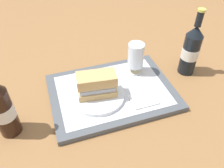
# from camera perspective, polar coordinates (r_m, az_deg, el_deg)

# --- Properties ---
(ground_plane) EXTENTS (3.00, 3.00, 0.00)m
(ground_plane) POSITION_cam_1_polar(r_m,az_deg,el_deg) (0.84, 0.00, -2.52)
(ground_plane) COLOR olive
(tray) EXTENTS (0.44, 0.32, 0.02)m
(tray) POSITION_cam_1_polar(r_m,az_deg,el_deg) (0.84, 0.00, -2.04)
(tray) COLOR #4C5156
(tray) RESTS_ON ground_plane
(placemat) EXTENTS (0.38, 0.27, 0.00)m
(placemat) POSITION_cam_1_polar(r_m,az_deg,el_deg) (0.83, 0.00, -1.51)
(placemat) COLOR silver
(placemat) RESTS_ON tray
(plate) EXTENTS (0.19, 0.19, 0.01)m
(plate) POSITION_cam_1_polar(r_m,az_deg,el_deg) (0.80, -3.64, -2.75)
(plate) COLOR white
(plate) RESTS_ON placemat
(sandwich) EXTENTS (0.14, 0.08, 0.08)m
(sandwich) POSITION_cam_1_polar(r_m,az_deg,el_deg) (0.77, -3.55, -0.06)
(sandwich) COLOR tan
(sandwich) RESTS_ON plate
(beer_glass) EXTENTS (0.06, 0.06, 0.12)m
(beer_glass) POSITION_cam_1_polar(r_m,az_deg,el_deg) (0.87, 5.88, 6.55)
(beer_glass) COLOR silver
(beer_glass) RESTS_ON placemat
(napkin_folded) EXTENTS (0.09, 0.07, 0.01)m
(napkin_folded) POSITION_cam_1_polar(r_m,az_deg,el_deg) (0.80, 7.87, -3.82)
(napkin_folded) COLOR white
(napkin_folded) RESTS_ON placemat
(beer_bottle) EXTENTS (0.07, 0.07, 0.27)m
(beer_bottle) POSITION_cam_1_polar(r_m,az_deg,el_deg) (0.93, 19.00, 8.04)
(beer_bottle) COLOR black
(beer_bottle) RESTS_ON ground_plane
(second_bottle) EXTENTS (0.07, 0.07, 0.27)m
(second_bottle) POSITION_cam_1_polar(r_m,az_deg,el_deg) (0.73, -25.74, -5.38)
(second_bottle) COLOR black
(second_bottle) RESTS_ON ground_plane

